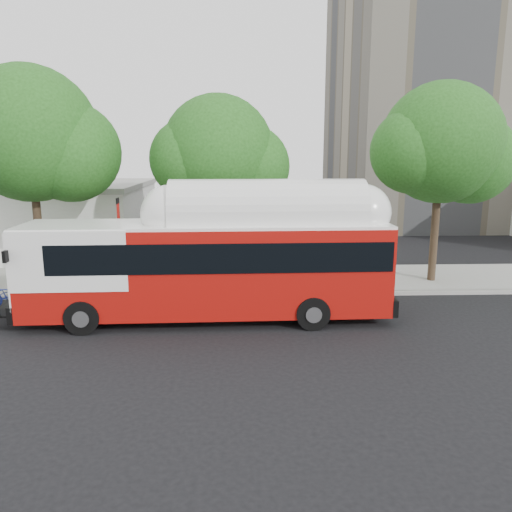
{
  "coord_description": "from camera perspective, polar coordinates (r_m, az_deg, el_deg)",
  "views": [
    {
      "loc": [
        -0.13,
        -16.75,
        6.12
      ],
      "look_at": [
        0.59,
        3.0,
        1.95
      ],
      "focal_mm": 35.0,
      "sensor_mm": 36.0,
      "label": 1
    }
  ],
  "objects": [
    {
      "name": "apartment_tower",
      "position": [
        49.64,
        21.4,
        24.53
      ],
      "size": [
        18.0,
        18.0,
        37.0
      ],
      "color": "gray",
      "rests_on": "ground"
    },
    {
      "name": "street_tree_mid",
      "position": [
        22.82,
        -3.33,
        11.34
      ],
      "size": [
        5.75,
        5.0,
        8.62
      ],
      "color": "#2D2116",
      "rests_on": "ground"
    },
    {
      "name": "transit_bus",
      "position": [
        18.21,
        -5.24,
        -1.44
      ],
      "size": [
        14.05,
        3.22,
        4.14
      ],
      "rotation": [
        0.0,
        0.0,
        0.02
      ],
      "color": "#9D0F0A",
      "rests_on": "ground"
    },
    {
      "name": "street_tree_left",
      "position": [
        23.84,
        -23.27,
        12.12
      ],
      "size": [
        6.67,
        5.8,
        9.74
      ],
      "color": "#2D2116",
      "rests_on": "ground"
    },
    {
      "name": "red_curb_segment",
      "position": [
        21.71,
        -9.64,
        -4.43
      ],
      "size": [
        10.0,
        0.32,
        0.16
      ],
      "primitive_type": "cube",
      "color": "maroon",
      "rests_on": "ground"
    },
    {
      "name": "sidewalk",
      "position": [
        24.03,
        -1.72,
        -2.68
      ],
      "size": [
        60.0,
        5.0,
        0.15
      ],
      "primitive_type": "cube",
      "color": "gray",
      "rests_on": "ground"
    },
    {
      "name": "ground",
      "position": [
        17.84,
        -1.56,
        -8.17
      ],
      "size": [
        120.0,
        120.0,
        0.0
      ],
      "primitive_type": "plane",
      "color": "black",
      "rests_on": "ground"
    },
    {
      "name": "street_tree_right",
      "position": [
        24.56,
        21.28,
        11.43
      ],
      "size": [
        6.21,
        5.4,
        9.18
      ],
      "color": "#2D2116",
      "rests_on": "ground"
    },
    {
      "name": "signal_pole",
      "position": [
        21.81,
        -15.26,
        1.04
      ],
      "size": [
        0.12,
        0.4,
        4.22
      ],
      "color": "#B31713",
      "rests_on": "ground"
    },
    {
      "name": "curb_strip",
      "position": [
        21.52,
        -1.67,
        -4.42
      ],
      "size": [
        60.0,
        0.3,
        0.15
      ],
      "primitive_type": "cube",
      "color": "gray",
      "rests_on": "ground"
    },
    {
      "name": "low_commercial_bldg",
      "position": [
        33.97,
        -26.25,
        3.96
      ],
      "size": [
        16.2,
        10.2,
        4.25
      ],
      "color": "silver",
      "rests_on": "ground"
    }
  ]
}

